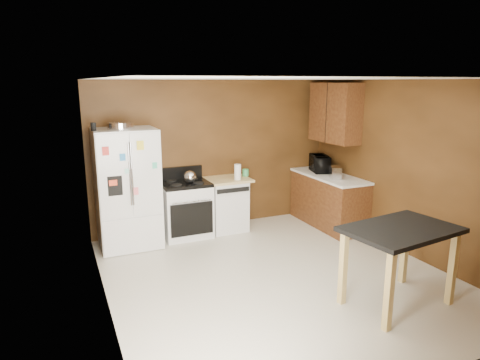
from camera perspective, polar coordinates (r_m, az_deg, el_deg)
floor at (r=5.72m, az=4.91°, el=-12.62°), size 4.50×4.50×0.00m
ceiling at (r=5.16m, az=5.45°, el=13.28°), size 4.50×4.50×0.00m
wall_back at (r=7.31m, az=-3.36°, el=3.38°), size 4.20×0.00×4.20m
wall_front at (r=3.59m, az=22.89°, el=-7.93°), size 4.20×0.00×4.20m
wall_left at (r=4.69m, az=-17.95°, el=-2.71°), size 0.00×4.50×4.50m
wall_right at (r=6.56m, az=21.46°, el=1.38°), size 0.00×4.50×4.50m
roasting_pan at (r=6.44m, az=-15.64°, el=6.99°), size 0.39×0.39×0.10m
pen_cup at (r=6.33m, az=-18.95°, el=6.74°), size 0.07×0.07×0.11m
kettle at (r=6.80m, az=-6.69°, el=0.42°), size 0.20×0.20×0.20m
paper_towel at (r=7.02m, az=-0.32°, el=1.07°), size 0.13×0.13×0.26m
green_canister at (r=7.32m, az=0.74°, el=1.01°), size 0.13×0.13×0.12m
toaster at (r=7.26m, az=12.58°, el=1.00°), size 0.26×0.31×0.20m
microwave at (r=7.73m, az=10.57°, el=2.09°), size 0.46×0.56×0.27m
refrigerator at (r=6.64m, az=-14.77°, el=-1.12°), size 0.90×0.80×1.80m
gas_range at (r=7.00m, az=-7.26°, el=-3.78°), size 0.76×0.68×1.10m
dishwasher at (r=7.25m, az=-1.85°, el=-3.17°), size 0.78×0.63×0.89m
right_cabinets at (r=7.57m, az=11.94°, el=0.80°), size 0.63×1.58×2.45m
island at (r=5.07m, az=20.59°, el=-7.45°), size 1.32×0.97×0.91m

